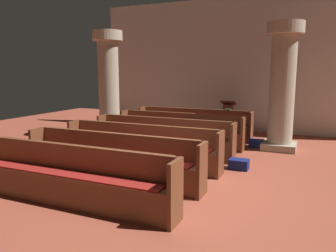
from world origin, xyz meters
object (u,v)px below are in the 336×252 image
(pew_row_0, at_px, (193,122))
(lectern, at_px, (228,119))
(pew_row_2, at_px, (163,135))
(kneeler_box_blue, at_px, (256,143))
(kneeler_box_navy, at_px, (239,164))
(pillar_far_side, at_px, (109,82))
(hymn_book, at_px, (228,110))
(pew_row_3, at_px, (141,144))
(pillar_aisle_side, at_px, (282,85))
(pew_row_1, at_px, (180,128))
(pew_row_5, at_px, (70,174))
(pew_row_4, at_px, (111,156))

(pew_row_0, height_order, lectern, lectern)
(pew_row_2, height_order, kneeler_box_blue, pew_row_2)
(kneeler_box_blue, distance_m, kneeler_box_navy, 2.29)
(pillar_far_side, bearing_deg, hymn_book, 15.31)
(pillar_far_side, bearing_deg, kneeler_box_blue, 3.73)
(lectern, xyz_separation_m, hymn_book, (0.28, -1.17, 0.46))
(pew_row_3, bearing_deg, pillar_aisle_side, 47.90)
(hymn_book, bearing_deg, pew_row_3, -105.79)
(pillar_aisle_side, height_order, hymn_book, pillar_aisle_side)
(pew_row_3, bearing_deg, pew_row_1, 90.00)
(pillar_far_side, relative_size, lectern, 3.03)
(pew_row_2, bearing_deg, pew_row_0, 90.00)
(pillar_far_side, bearing_deg, pew_row_1, -7.89)
(pillar_aisle_side, bearing_deg, pew_row_2, -146.19)
(pillar_far_side, xyz_separation_m, hymn_book, (3.57, 0.98, -0.79))
(pillar_aisle_side, bearing_deg, kneeler_box_navy, -104.92)
(hymn_book, bearing_deg, pew_row_2, -112.44)
(pew_row_5, distance_m, kneeler_box_blue, 5.59)
(pew_row_2, relative_size, pew_row_5, 1.00)
(pew_row_1, xyz_separation_m, pew_row_3, (0.00, -2.27, 0.00))
(pew_row_0, relative_size, hymn_book, 19.64)
(pew_row_1, height_order, kneeler_box_blue, pew_row_1)
(pillar_aisle_side, bearing_deg, lectern, 134.38)
(kneeler_box_blue, bearing_deg, pew_row_0, 166.37)
(pillar_aisle_side, relative_size, lectern, 3.03)
(pew_row_3, distance_m, hymn_book, 3.77)
(pew_row_0, height_order, pew_row_2, same)
(pew_row_5, bearing_deg, kneeler_box_blue, 68.91)
(pew_row_1, distance_m, pew_row_5, 4.55)
(pew_row_1, relative_size, pillar_aisle_side, 1.10)
(pew_row_1, xyz_separation_m, kneeler_box_blue, (2.01, 0.65, -0.39))
(pew_row_2, relative_size, kneeler_box_navy, 8.97)
(pew_row_1, relative_size, kneeler_box_navy, 8.97)
(pew_row_3, height_order, hymn_book, hymn_book)
(pew_row_5, bearing_deg, hymn_book, 80.16)
(pillar_far_side, distance_m, kneeler_box_blue, 4.84)
(lectern, bearing_deg, kneeler_box_blue, -55.76)
(pew_row_4, height_order, lectern, lectern)
(kneeler_box_navy, bearing_deg, pew_row_2, 166.01)
(pew_row_0, relative_size, pew_row_5, 1.00)
(pew_row_0, distance_m, kneeler_box_navy, 3.44)
(pew_row_3, relative_size, pew_row_5, 1.00)
(pew_row_0, xyz_separation_m, lectern, (0.74, 1.37, -0.04))
(pew_row_2, height_order, hymn_book, hymn_book)
(pew_row_4, xyz_separation_m, lectern, (0.74, 5.92, -0.04))
(pew_row_5, relative_size, kneeler_box_navy, 8.97)
(pew_row_3, height_order, pew_row_5, same)
(pew_row_1, relative_size, kneeler_box_blue, 9.63)
(pew_row_1, height_order, kneeler_box_navy, pew_row_1)
(pew_row_5, xyz_separation_m, pillar_far_side, (-2.55, 4.90, 1.22))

